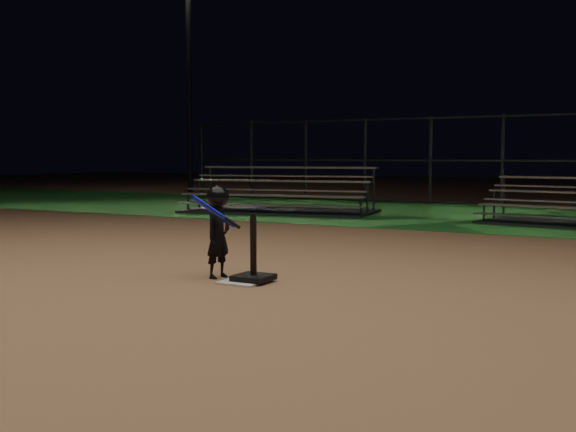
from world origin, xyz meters
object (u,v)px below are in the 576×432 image
object	(u,v)px
home_plate	(243,282)
bleacher_left	(279,203)
batting_tee	(253,268)
light_pole_left	(188,61)
child_batter	(218,229)

from	to	relation	value
home_plate	bleacher_left	size ratio (longest dim) A/B	0.09
batting_tee	bleacher_left	xyz separation A→B (m)	(-4.38, 8.25, 0.08)
bleacher_left	light_pole_left	world-z (taller)	light_pole_left
child_batter	light_pole_left	bearing A→B (deg)	46.50
light_pole_left	home_plate	bearing A→B (deg)	-51.23
bleacher_left	light_pole_left	size ratio (longest dim) A/B	0.58
home_plate	child_batter	world-z (taller)	child_batter
batting_tee	child_batter	bearing A→B (deg)	173.77
bleacher_left	batting_tee	bearing A→B (deg)	-70.97
home_plate	child_batter	bearing A→B (deg)	162.08
child_batter	light_pole_left	distance (m)	19.31
batting_tee	child_batter	size ratio (longest dim) A/B	0.70
child_batter	batting_tee	bearing A→B (deg)	-87.77
batting_tee	light_pole_left	world-z (taller)	light_pole_left
home_plate	batting_tee	world-z (taller)	batting_tee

